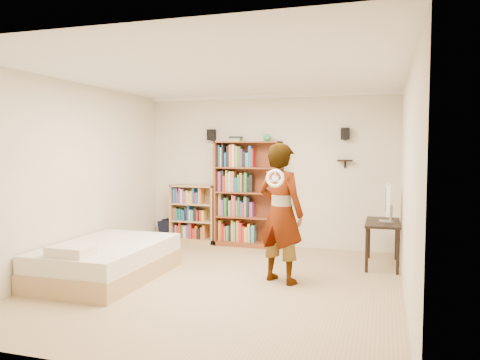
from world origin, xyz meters
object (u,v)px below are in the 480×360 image
(computer_desk, at_px, (382,244))
(person, at_px, (281,213))
(tall_bookshelf, at_px, (248,194))
(daybed, at_px, (107,256))
(low_bookshelf, at_px, (194,214))

(computer_desk, distance_m, person, 1.89)
(tall_bookshelf, bearing_deg, daybed, -116.10)
(computer_desk, relative_size, daybed, 0.49)
(tall_bookshelf, distance_m, low_bookshelf, 1.13)
(tall_bookshelf, relative_size, daybed, 0.93)
(computer_desk, distance_m, daybed, 3.99)
(computer_desk, xyz_separation_m, person, (-1.27, -1.27, 0.58))
(daybed, bearing_deg, low_bookshelf, 85.77)
(daybed, bearing_deg, computer_desk, 26.65)
(tall_bookshelf, distance_m, computer_desk, 2.51)
(tall_bookshelf, xyz_separation_m, person, (1.04, -2.03, -0.02))
(tall_bookshelf, xyz_separation_m, daybed, (-1.25, -2.55, -0.64))
(low_bookshelf, bearing_deg, tall_bookshelf, -0.69)
(person, bearing_deg, computer_desk, -111.16)
(tall_bookshelf, xyz_separation_m, low_bookshelf, (-1.06, 0.01, -0.40))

